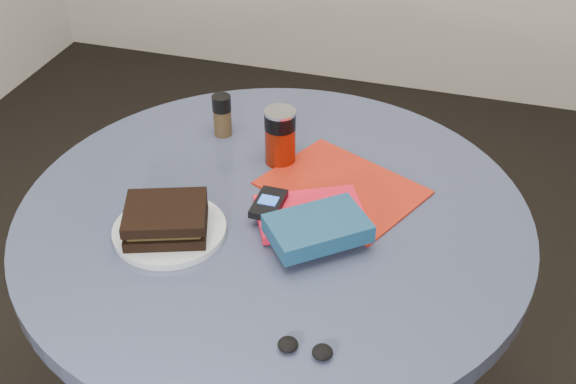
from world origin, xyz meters
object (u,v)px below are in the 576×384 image
(sandwich, at_px, (166,219))
(magazine, at_px, (342,188))
(novel, at_px, (318,228))
(red_book, at_px, (310,214))
(plate, at_px, (170,230))
(mp3_player, at_px, (269,204))
(headphones, at_px, (305,348))
(soda_can, at_px, (280,137))
(table, at_px, (274,272))
(pepper_grinder, at_px, (222,115))

(sandwich, bearing_deg, magazine, 40.78)
(novel, bearing_deg, red_book, 76.05)
(plate, distance_m, novel, 0.28)
(red_book, height_order, mp3_player, mp3_player)
(headphones, bearing_deg, soda_can, 111.32)
(mp3_player, bearing_deg, sandwich, -145.29)
(sandwich, distance_m, red_book, 0.27)
(table, xyz_separation_m, headphones, (0.16, -0.33, 0.17))
(soda_can, relative_size, magazine, 0.42)
(mp3_player, bearing_deg, magazine, 47.71)
(headphones, bearing_deg, table, 115.42)
(table, bearing_deg, novel, -34.92)
(table, height_order, novel, novel)
(plate, height_order, sandwich, sandwich)
(novel, height_order, headphones, novel)
(soda_can, height_order, mp3_player, soda_can)
(red_book, bearing_deg, table, 147.77)
(magazine, distance_m, novel, 0.19)
(plate, distance_m, sandwich, 0.03)
(plate, bearing_deg, mp3_player, 32.63)
(table, xyz_separation_m, plate, (-0.16, -0.12, 0.17))
(novel, xyz_separation_m, mp3_player, (-0.11, 0.06, -0.01))
(soda_can, relative_size, novel, 0.70)
(plate, relative_size, novel, 1.20)
(plate, xyz_separation_m, sandwich, (-0.00, -0.01, 0.03))
(pepper_grinder, distance_m, red_book, 0.36)
(soda_can, distance_m, pepper_grinder, 0.17)
(sandwich, xyz_separation_m, soda_can, (0.13, 0.30, 0.02))
(mp3_player, bearing_deg, pepper_grinder, 126.80)
(pepper_grinder, bearing_deg, red_book, -42.01)
(headphones, bearing_deg, sandwich, 148.30)
(soda_can, xyz_separation_m, pepper_grinder, (-0.16, 0.07, -0.01))
(sandwich, bearing_deg, plate, 89.62)
(sandwich, height_order, soda_can, soda_can)
(pepper_grinder, relative_size, magazine, 0.32)
(pepper_grinder, distance_m, novel, 0.43)
(sandwich, xyz_separation_m, headphones, (0.32, -0.20, -0.03))
(soda_can, bearing_deg, mp3_player, -79.56)
(sandwich, distance_m, soda_can, 0.32)
(magazine, height_order, mp3_player, mp3_player)
(plate, relative_size, sandwich, 1.17)
(sandwich, xyz_separation_m, novel, (0.27, 0.06, -0.00))
(plate, relative_size, headphones, 2.40)
(plate, distance_m, headphones, 0.38)
(sandwich, distance_m, mp3_player, 0.20)
(plate, relative_size, soda_can, 1.71)
(novel, bearing_deg, headphones, -118.79)
(novel, bearing_deg, sandwich, 151.99)
(pepper_grinder, bearing_deg, novel, -45.85)
(sandwich, relative_size, red_book, 0.90)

